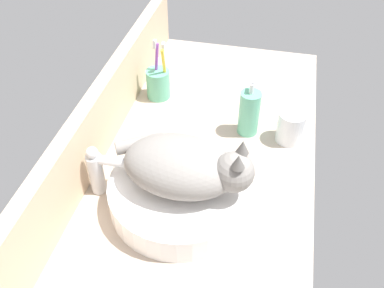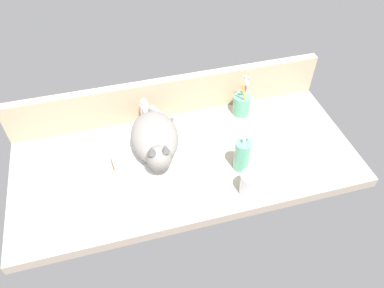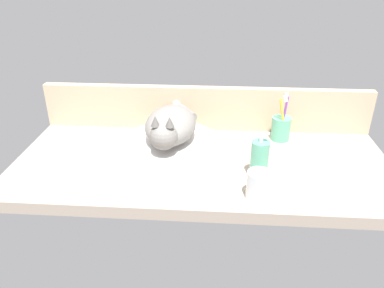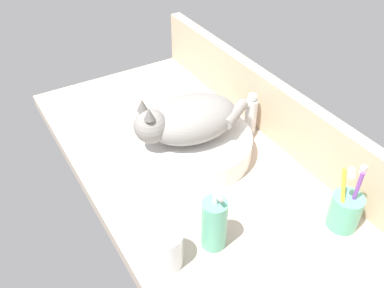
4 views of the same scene
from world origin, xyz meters
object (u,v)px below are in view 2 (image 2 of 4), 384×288
object	(u,v)px
cat	(155,139)
water_glass	(250,185)
sink_basin	(156,153)
toothbrush_cup	(242,104)
soap_dispenser	(242,155)
faucet	(145,113)

from	to	relation	value
cat	water_glass	bearing A→B (deg)	-37.97
sink_basin	toothbrush_cup	bearing A→B (deg)	22.55
sink_basin	soap_dispenser	size ratio (longest dim) A/B	2.02
water_glass	toothbrush_cup	bearing A→B (deg)	73.59
cat	soap_dispenser	size ratio (longest dim) A/B	1.99
soap_dispenser	water_glass	distance (cm)	11.74
sink_basin	faucet	bearing A→B (deg)	90.89
toothbrush_cup	water_glass	size ratio (longest dim) A/B	2.11
toothbrush_cup	soap_dispenser	bearing A→B (deg)	-110.69
faucet	toothbrush_cup	world-z (taller)	toothbrush_cup
cat	soap_dispenser	distance (cm)	31.63
sink_basin	cat	distance (cm)	9.19
sink_basin	toothbrush_cup	world-z (taller)	toothbrush_cup
sink_basin	cat	world-z (taller)	cat
faucet	toothbrush_cup	xyz separation A→B (cm)	(40.31, -2.29, -2.46)
sink_basin	faucet	xyz separation A→B (cm)	(-0.29, 18.91, 3.97)
cat	faucet	bearing A→B (deg)	90.81
sink_basin	cat	xyz separation A→B (cm)	(-0.00, -1.37, 9.09)
water_glass	sink_basin	bearing A→B (deg)	140.34
cat	water_glass	world-z (taller)	cat
soap_dispenser	sink_basin	bearing A→B (deg)	157.64
toothbrush_cup	water_glass	bearing A→B (deg)	-106.41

